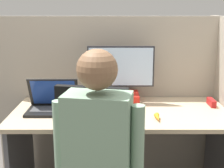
{
  "coord_description": "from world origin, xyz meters",
  "views": [
    {
      "loc": [
        -0.06,
        -1.83,
        1.47
      ],
      "look_at": [
        -0.07,
        0.18,
        0.97
      ],
      "focal_mm": 50.0,
      "sensor_mm": 36.0,
      "label": 1
    }
  ],
  "objects_px": {
    "paper_box": "(121,98)",
    "carrot_toy": "(158,118)",
    "laptop": "(53,105)",
    "person": "(100,156)",
    "stapler": "(212,102)",
    "monitor": "(121,69)"
  },
  "relations": [
    {
      "from": "laptop",
      "to": "stapler",
      "type": "bearing_deg",
      "value": 6.54
    },
    {
      "from": "monitor",
      "to": "laptop",
      "type": "xyz_separation_m",
      "value": [
        -0.5,
        -0.23,
        -0.23
      ]
    },
    {
      "from": "monitor",
      "to": "stapler",
      "type": "bearing_deg",
      "value": -7.21
    },
    {
      "from": "person",
      "to": "laptop",
      "type": "bearing_deg",
      "value": 116.46
    },
    {
      "from": "paper_box",
      "to": "carrot_toy",
      "type": "height_order",
      "value": "paper_box"
    },
    {
      "from": "laptop",
      "to": "paper_box",
      "type": "bearing_deg",
      "value": 24.09
    },
    {
      "from": "monitor",
      "to": "person",
      "type": "distance_m",
      "value": 1.02
    },
    {
      "from": "paper_box",
      "to": "carrot_toy",
      "type": "bearing_deg",
      "value": -59.73
    },
    {
      "from": "stapler",
      "to": "person",
      "type": "bearing_deg",
      "value": -133.31
    },
    {
      "from": "person",
      "to": "carrot_toy",
      "type": "bearing_deg",
      "value": 56.5
    },
    {
      "from": "stapler",
      "to": "person",
      "type": "height_order",
      "value": "person"
    },
    {
      "from": "laptop",
      "to": "person",
      "type": "distance_m",
      "value": 0.84
    },
    {
      "from": "monitor",
      "to": "stapler",
      "type": "height_order",
      "value": "monitor"
    },
    {
      "from": "laptop",
      "to": "carrot_toy",
      "type": "xyz_separation_m",
      "value": [
        0.74,
        -0.19,
        -0.03
      ]
    },
    {
      "from": "paper_box",
      "to": "person",
      "type": "relative_size",
      "value": 0.23
    },
    {
      "from": "paper_box",
      "to": "stapler",
      "type": "distance_m",
      "value": 0.71
    },
    {
      "from": "carrot_toy",
      "to": "stapler",
      "type": "bearing_deg",
      "value": 35.03
    },
    {
      "from": "paper_box",
      "to": "laptop",
      "type": "relative_size",
      "value": 0.78
    },
    {
      "from": "stapler",
      "to": "laptop",
      "type": "bearing_deg",
      "value": -173.46
    },
    {
      "from": "laptop",
      "to": "stapler",
      "type": "distance_m",
      "value": 1.22
    },
    {
      "from": "monitor",
      "to": "laptop",
      "type": "height_order",
      "value": "monitor"
    },
    {
      "from": "carrot_toy",
      "to": "person",
      "type": "distance_m",
      "value": 0.67
    }
  ]
}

